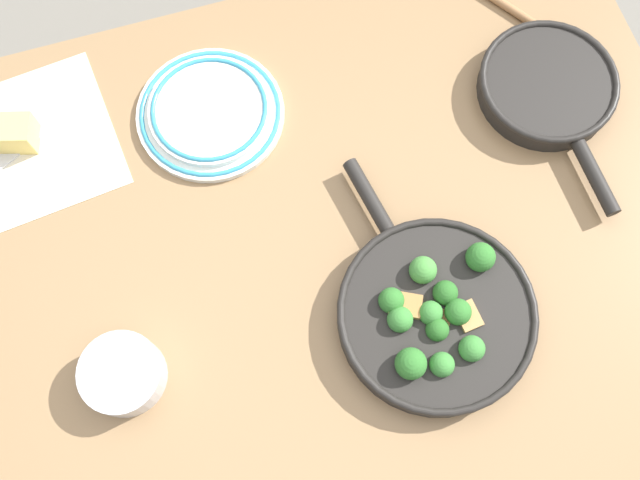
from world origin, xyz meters
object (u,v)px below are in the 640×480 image
at_px(skillet_eggs, 548,87).
at_px(wooden_spoon, 532,22).
at_px(cheese_block, 11,134).
at_px(prep_bowl_steel, 123,374).
at_px(dinner_plate_stack, 210,112).
at_px(skillet_broccoli, 435,313).

relative_size(skillet_eggs, wooden_spoon, 1.17).
distance_m(skillet_eggs, cheese_block, 0.89).
distance_m(wooden_spoon, cheese_block, 0.90).
xyz_separation_m(cheese_block, prep_bowl_steel, (-0.09, 0.43, -0.00)).
height_order(dinner_plate_stack, prep_bowl_steel, prep_bowl_steel).
relative_size(wooden_spoon, prep_bowl_steel, 2.56).
height_order(skillet_broccoli, cheese_block, skillet_broccoli).
relative_size(cheese_block, dinner_plate_stack, 0.35).
bearing_deg(skillet_eggs, dinner_plate_stack, -105.19).
xyz_separation_m(wooden_spoon, dinner_plate_stack, (0.58, 0.01, 0.00)).
relative_size(skillet_broccoli, cheese_block, 4.86).
bearing_deg(skillet_eggs, wooden_spoon, 164.61).
bearing_deg(skillet_eggs, prep_bowl_steel, -73.88).
distance_m(cheese_block, prep_bowl_steel, 0.44).
bearing_deg(dinner_plate_stack, cheese_block, -8.47).
distance_m(skillet_broccoli, dinner_plate_stack, 0.49).
xyz_separation_m(skillet_broccoli, prep_bowl_steel, (0.46, -0.05, -0.00)).
bearing_deg(dinner_plate_stack, wooden_spoon, -179.06).
bearing_deg(dinner_plate_stack, skillet_broccoli, 118.92).
relative_size(skillet_eggs, dinner_plate_stack, 1.46).
relative_size(skillet_broccoli, wooden_spoon, 1.38).
xyz_separation_m(skillet_eggs, cheese_block, (0.87, -0.17, 0.00)).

